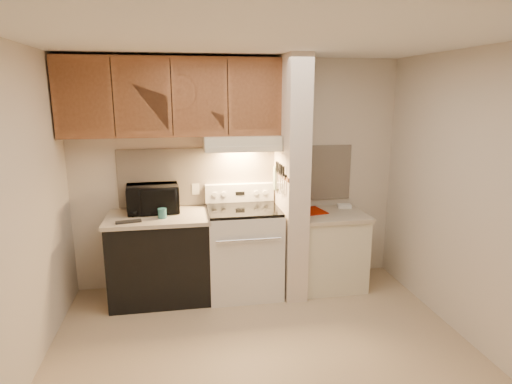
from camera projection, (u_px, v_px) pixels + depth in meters
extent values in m
plane|color=tan|center=(264.00, 353.00, 3.59)|extent=(3.60, 3.60, 0.00)
plane|color=white|center=(265.00, 39.00, 3.02)|extent=(3.60, 3.60, 0.00)
cube|color=beige|center=(239.00, 174.00, 4.75)|extent=(3.60, 2.50, 0.02)
cube|color=beige|center=(14.00, 221.00, 3.00)|extent=(0.02, 3.00, 2.50)
cube|color=beige|center=(473.00, 200.00, 3.61)|extent=(0.02, 3.00, 2.50)
cube|color=beige|center=(239.00, 175.00, 4.74)|extent=(2.60, 0.02, 0.63)
cube|color=silver|center=(244.00, 252.00, 4.59)|extent=(0.76, 0.65, 0.92)
cube|color=black|center=(248.00, 259.00, 4.28)|extent=(0.50, 0.01, 0.30)
cylinder|color=silver|center=(249.00, 240.00, 4.19)|extent=(0.65, 0.02, 0.02)
cube|color=black|center=(243.00, 209.00, 4.49)|extent=(0.74, 0.64, 0.03)
cube|color=silver|center=(240.00, 193.00, 4.73)|extent=(0.76, 0.08, 0.20)
cube|color=black|center=(240.00, 193.00, 4.69)|extent=(0.10, 0.01, 0.04)
cylinder|color=silver|center=(215.00, 195.00, 4.64)|extent=(0.05, 0.02, 0.05)
cylinder|color=silver|center=(224.00, 194.00, 4.66)|extent=(0.05, 0.02, 0.05)
cylinder|color=silver|center=(256.00, 193.00, 4.72)|extent=(0.05, 0.02, 0.05)
cylinder|color=silver|center=(265.00, 192.00, 4.74)|extent=(0.05, 0.02, 0.05)
cube|color=black|center=(160.00, 259.00, 4.46)|extent=(1.00, 0.63, 0.87)
cube|color=#BBAD96|center=(158.00, 217.00, 4.36)|extent=(1.04, 0.67, 0.04)
cube|color=black|center=(129.00, 222.00, 4.12)|extent=(0.25, 0.12, 0.02)
cylinder|color=#286469|center=(162.00, 213.00, 4.26)|extent=(0.10, 0.10, 0.10)
cube|color=beige|center=(196.00, 189.00, 4.68)|extent=(0.08, 0.01, 0.12)
imported|color=black|center=(153.00, 199.00, 4.45)|extent=(0.55, 0.40, 0.29)
cube|color=beige|center=(291.00, 178.00, 4.50)|extent=(0.22, 0.70, 2.50)
cube|color=brown|center=(280.00, 174.00, 4.46)|extent=(0.01, 0.70, 0.04)
cube|color=black|center=(281.00, 173.00, 4.41)|extent=(0.02, 0.42, 0.04)
cube|color=silver|center=(283.00, 186.00, 4.27)|extent=(0.01, 0.03, 0.16)
cylinder|color=black|center=(284.00, 171.00, 4.24)|extent=(0.02, 0.02, 0.10)
cube|color=silver|center=(282.00, 185.00, 4.35)|extent=(0.01, 0.04, 0.18)
cylinder|color=black|center=(282.00, 170.00, 4.33)|extent=(0.02, 0.02, 0.10)
cube|color=silver|center=(280.00, 185.00, 4.43)|extent=(0.01, 0.04, 0.20)
cylinder|color=black|center=(280.00, 168.00, 4.39)|extent=(0.02, 0.02, 0.10)
cube|color=silver|center=(278.00, 181.00, 4.50)|extent=(0.01, 0.04, 0.16)
cylinder|color=black|center=(278.00, 167.00, 4.49)|extent=(0.02, 0.02, 0.10)
cube|color=silver|center=(277.00, 181.00, 4.58)|extent=(0.01, 0.04, 0.18)
cylinder|color=black|center=(277.00, 166.00, 4.54)|extent=(0.02, 0.02, 0.10)
cube|color=gray|center=(275.00, 178.00, 4.64)|extent=(0.03, 0.10, 0.25)
cube|color=beige|center=(330.00, 251.00, 4.77)|extent=(0.70, 0.60, 0.81)
cube|color=#BBAD96|center=(331.00, 215.00, 4.67)|extent=(0.74, 0.64, 0.04)
cube|color=#931300|center=(313.00, 211.00, 4.73)|extent=(0.29, 0.36, 0.01)
cube|color=white|center=(344.00, 206.00, 4.87)|extent=(0.16, 0.12, 0.04)
cube|color=beige|center=(241.00, 142.00, 4.45)|extent=(0.78, 0.44, 0.15)
cube|color=beige|center=(244.00, 149.00, 4.26)|extent=(0.78, 0.04, 0.06)
cube|color=brown|center=(172.00, 97.00, 4.27)|extent=(2.18, 0.33, 0.77)
cube|color=brown|center=(82.00, 98.00, 3.98)|extent=(0.46, 0.01, 0.63)
cube|color=black|center=(113.00, 98.00, 4.03)|extent=(0.01, 0.01, 0.73)
cube|color=brown|center=(143.00, 98.00, 4.07)|extent=(0.46, 0.01, 0.63)
cube|color=black|center=(172.00, 97.00, 4.12)|extent=(0.01, 0.01, 0.73)
cube|color=brown|center=(200.00, 97.00, 4.16)|extent=(0.46, 0.01, 0.63)
cube|color=black|center=(228.00, 97.00, 4.21)|extent=(0.01, 0.01, 0.73)
cube|color=brown|center=(255.00, 97.00, 4.26)|extent=(0.46, 0.01, 0.63)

